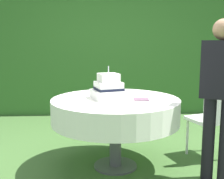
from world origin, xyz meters
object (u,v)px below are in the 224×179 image
at_px(serving_plate_near, 80,95).
at_px(garden_chair, 212,115).
at_px(serving_plate_far, 70,104).
at_px(wedding_cake, 109,89).
at_px(napkin_stack, 141,99).
at_px(standing_person, 220,90).
at_px(cake_table, 115,110).

distance_m(serving_plate_near, garden_chair, 1.56).
relative_size(serving_plate_far, garden_chair, 0.17).
bearing_deg(wedding_cake, serving_plate_near, 146.60).
height_order(napkin_stack, standing_person, standing_person).
xyz_separation_m(cake_table, serving_plate_far, (-0.47, -0.29, 0.14)).
distance_m(serving_plate_near, standing_person, 1.52).
height_order(serving_plate_near, serving_plate_far, same).
distance_m(cake_table, napkin_stack, 0.31).
bearing_deg(wedding_cake, garden_chair, 5.72).
relative_size(wedding_cake, napkin_stack, 2.65).
distance_m(wedding_cake, serving_plate_near, 0.40).
distance_m(serving_plate_far, garden_chair, 1.68).
bearing_deg(cake_table, serving_plate_far, -148.08).
bearing_deg(wedding_cake, standing_person, -20.84).
bearing_deg(serving_plate_near, standing_person, -24.03).
distance_m(cake_table, serving_plate_near, 0.48).
relative_size(wedding_cake, serving_plate_far, 2.87).
height_order(serving_plate_far, napkin_stack, serving_plate_far).
distance_m(serving_plate_far, standing_person, 1.46).
relative_size(cake_table, wedding_cake, 3.31).
bearing_deg(garden_chair, napkin_stack, -166.95).
bearing_deg(standing_person, serving_plate_near, 155.97).
height_order(cake_table, serving_plate_near, serving_plate_near).
bearing_deg(serving_plate_far, wedding_cake, 37.82).
xyz_separation_m(napkin_stack, standing_person, (0.71, -0.32, 0.15)).
xyz_separation_m(cake_table, wedding_cake, (-0.07, 0.01, 0.24)).
bearing_deg(standing_person, napkin_stack, 155.64).
height_order(serving_plate_near, standing_person, standing_person).
xyz_separation_m(wedding_cake, serving_plate_near, (-0.32, 0.21, -0.10)).
xyz_separation_m(cake_table, standing_person, (0.98, -0.39, 0.28)).
bearing_deg(cake_table, wedding_cake, 169.18).
relative_size(cake_table, serving_plate_near, 9.76).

